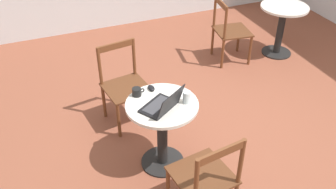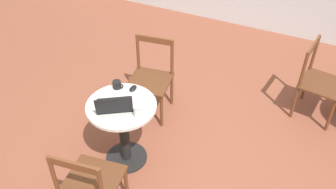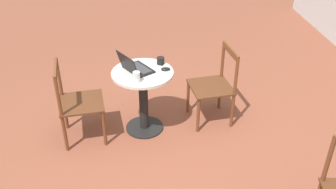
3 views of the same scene
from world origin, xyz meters
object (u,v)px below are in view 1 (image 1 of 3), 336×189
object	(u,v)px
cafe_table_near	(162,123)
mouse	(151,88)
chair_mid_left	(229,31)
drinking_glass	(187,97)
laptop	(163,105)
chair_near_front	(205,178)
chair_near_back	(125,85)
mug	(137,92)
cafe_table_mid	(282,21)

from	to	relation	value
cafe_table_near	mouse	distance (m)	0.35
chair_mid_left	drinking_glass	distance (m)	2.17
laptop	chair_near_front	bearing A→B (deg)	-79.26
chair_near_front	drinking_glass	size ratio (longest dim) A/B	7.95
chair_near_back	drinking_glass	size ratio (longest dim) A/B	7.95
chair_near_front	mug	size ratio (longest dim) A/B	7.63
chair_near_back	mouse	size ratio (longest dim) A/B	9.00
mouse	chair_near_front	bearing A→B (deg)	-83.45
cafe_table_near	mouse	xyz separation A→B (m)	(-0.01, 0.25, 0.24)
mug	chair_near_front	bearing A→B (deg)	-73.89
cafe_table_mid	mouse	size ratio (longest dim) A/B	7.35
chair_mid_left	laptop	distance (m)	2.34
chair_near_front	mouse	bearing A→B (deg)	96.55
mouse	drinking_glass	xyz separation A→B (m)	(0.22, -0.31, 0.04)
cafe_table_mid	cafe_table_near	bearing A→B (deg)	-148.67
chair_near_front	laptop	distance (m)	0.72
mouse	chair_mid_left	bearing A→B (deg)	39.12
chair_near_front	mug	distance (m)	1.00
laptop	drinking_glass	size ratio (longest dim) A/B	3.75
mouse	chair_near_back	bearing A→B (deg)	100.93
chair_near_front	chair_mid_left	bearing A→B (deg)	56.34
chair_near_back	mug	bearing A→B (deg)	-94.09
cafe_table_mid	chair_near_back	distance (m)	2.59
cafe_table_near	chair_near_front	xyz separation A→B (m)	(0.10, -0.70, -0.06)
cafe_table_near	mug	world-z (taller)	mug
chair_near_back	drinking_glass	distance (m)	1.00
chair_near_back	mug	world-z (taller)	chair_near_back
cafe_table_near	drinking_glass	size ratio (longest dim) A/B	6.50
chair_mid_left	cafe_table_near	bearing A→B (deg)	-135.78
chair_mid_left	mug	distance (m)	2.26
mouse	mug	bearing A→B (deg)	-164.57
cafe_table_near	drinking_glass	world-z (taller)	drinking_glass
chair_mid_left	drinking_glass	xyz separation A→B (m)	(-1.40, -1.63, 0.34)
chair_near_back	chair_mid_left	distance (m)	1.89
cafe_table_mid	mouse	world-z (taller)	mouse
laptop	mouse	world-z (taller)	laptop
mouse	drinking_glass	bearing A→B (deg)	-54.11
cafe_table_mid	laptop	size ratio (longest dim) A/B	1.73
chair_near_back	cafe_table_near	bearing A→B (deg)	-81.52
cafe_table_near	laptop	size ratio (longest dim) A/B	1.73
cafe_table_mid	drinking_glass	xyz separation A→B (m)	(-2.18, -1.52, 0.28)
drinking_glass	laptop	bearing A→B (deg)	-177.41
cafe_table_mid	laptop	distance (m)	2.87
laptop	drinking_glass	xyz separation A→B (m)	(0.23, 0.01, 0.01)
mouse	mug	size ratio (longest dim) A/B	0.85
mouse	cafe_table_mid	bearing A→B (deg)	26.70
chair_near_back	chair_near_front	world-z (taller)	same
cafe_table_near	laptop	xyz separation A→B (m)	(-0.02, -0.07, 0.27)
chair_near_back	chair_near_front	size ratio (longest dim) A/B	1.00
cafe_table_mid	mug	bearing A→B (deg)	-153.92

